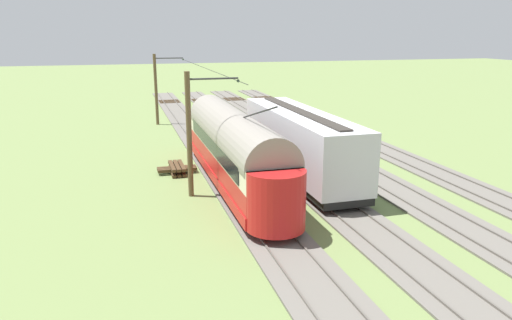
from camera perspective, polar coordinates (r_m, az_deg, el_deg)
name	(u,v)px	position (r m, az deg, el deg)	size (l,w,h in m)	color
ground_plane	(307,158)	(33.38, 6.13, 0.19)	(220.00, 220.00, 0.00)	olive
track_streetcar_siding	(385,151)	(36.40, 15.16, 1.07)	(2.80, 80.00, 0.18)	#666059
track_adjacent_siding	(333,155)	(34.46, 9.17, 0.64)	(2.80, 80.00, 0.18)	#666059
track_third_siding	(277,159)	(32.94, 2.55, 0.16)	(2.80, 80.00, 0.18)	#666059
track_outer_siding	(218,163)	(31.90, -4.61, -0.37)	(2.80, 80.00, 0.18)	#666059
vintage_streetcar	(234,147)	(26.82, -2.67, 1.59)	(2.65, 17.56, 5.46)	red
boxcar_adjacent	(299,141)	(28.67, 5.21, 2.22)	(2.96, 13.52, 3.85)	silver
catenary_pole_foreground	(157,88)	(46.12, -11.75, 8.40)	(2.86, 0.28, 6.58)	brown
catenary_pole_mid_near	(191,133)	(24.98, -7.81, 3.27)	(2.86, 0.28, 6.58)	brown
overhead_wire_run	(200,66)	(36.22, -6.69, 11.03)	(2.66, 25.48, 0.18)	black
spare_tie_stack	(177,169)	(30.11, -9.41, -1.03)	(2.40, 2.40, 0.54)	#47331E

